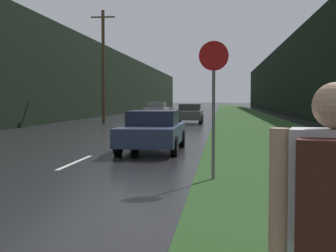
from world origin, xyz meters
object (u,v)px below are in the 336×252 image
hitchhiker_with_backpack (334,242)px  car_oncoming (157,111)px  car_passing_near (153,131)px  stop_sign (214,97)px  car_passing_far (190,114)px

hitchhiker_with_backpack → car_oncoming: size_ratio=0.43×
hitchhiker_with_backpack → car_passing_near: bearing=113.9°
stop_sign → car_oncoming: bearing=100.0°
car_passing_far → car_oncoming: car_oncoming is taller
hitchhiker_with_backpack → car_oncoming: 39.64m
car_passing_near → car_oncoming: (-3.42, 25.82, 0.09)m
car_passing_far → car_oncoming: bearing=-64.1°
stop_sign → car_passing_far: size_ratio=0.70×
car_oncoming → hitchhiker_with_backpack: bearing=-80.9°
stop_sign → car_oncoming: (-5.55, 31.38, -1.00)m
car_passing_far → car_oncoming: size_ratio=1.01×
stop_sign → car_oncoming: stop_sign is taller
stop_sign → car_passing_near: (-2.13, 5.56, -1.10)m
car_passing_near → car_passing_far: car_passing_far is taller
car_passing_near → car_passing_far: (0.00, 18.78, 0.04)m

